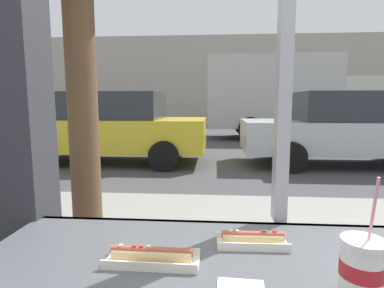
# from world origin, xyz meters

# --- Properties ---
(ground_plane) EXTENTS (60.00, 60.00, 0.00)m
(ground_plane) POSITION_xyz_m (0.00, 8.00, 0.00)
(ground_plane) COLOR #424244
(sidewalk_strip) EXTENTS (16.00, 2.80, 0.15)m
(sidewalk_strip) POSITION_xyz_m (0.00, 1.60, 0.08)
(sidewalk_strip) COLOR gray
(sidewalk_strip) RESTS_ON ground
(building_facade_far) EXTENTS (28.00, 1.20, 5.76)m
(building_facade_far) POSITION_xyz_m (0.00, 20.15, 2.88)
(building_facade_far) COLOR #A89E8E
(building_facade_far) RESTS_ON ground
(soda_cup_right) EXTENTS (0.10, 0.10, 0.30)m
(soda_cup_right) POSITION_xyz_m (0.09, -0.42, 1.03)
(soda_cup_right) COLOR white
(soda_cup_right) RESTS_ON window_counter
(hotdog_tray_near) EXTENTS (0.24, 0.09, 0.05)m
(hotdog_tray_near) POSITION_xyz_m (-0.13, -0.17, 0.98)
(hotdog_tray_near) COLOR silver
(hotdog_tray_near) RESTS_ON window_counter
(hotdog_tray_far) EXTENTS (0.28, 0.10, 0.05)m
(hotdog_tray_far) POSITION_xyz_m (-0.44, -0.30, 0.98)
(hotdog_tray_far) COLOR beige
(hotdog_tray_far) RESTS_ON window_counter
(parked_car_yellow) EXTENTS (4.32, 1.99, 1.66)m
(parked_car_yellow) POSITION_xyz_m (-2.65, 6.00, 0.85)
(parked_car_yellow) COLOR gold
(parked_car_yellow) RESTS_ON ground
(parked_car_silver) EXTENTS (4.69, 1.92, 1.66)m
(parked_car_silver) POSITION_xyz_m (2.76, 6.00, 0.85)
(parked_car_silver) COLOR #BCBCC1
(parked_car_silver) RESTS_ON ground
(box_truck) EXTENTS (6.60, 2.44, 3.15)m
(box_truck) POSITION_xyz_m (2.57, 11.26, 1.69)
(box_truck) COLOR beige
(box_truck) RESTS_ON ground
(pedestrian) EXTENTS (0.32, 0.32, 1.63)m
(pedestrian) POSITION_xyz_m (-1.53, 0.86, 1.09)
(pedestrian) COLOR #3C204A
(pedestrian) RESTS_ON sidewalk_strip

